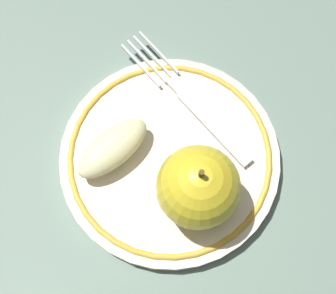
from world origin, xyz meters
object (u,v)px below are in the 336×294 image
Objects in this scene: apple_red_whole at (198,187)px; apple_slice_front at (112,148)px; plate at (168,157)px; fork at (190,102)px.

apple_red_whole is 0.09m from apple_slice_front.
fork reaches higher than plate.
plate is at bearing 62.07° from apple_red_whole.
apple_red_whole is at bearing -117.93° from plate.
fork is (0.08, 0.05, -0.04)m from apple_red_whole.
plate is 0.06m from fork.
apple_slice_front reaches higher than fork.
plate is 2.69× the size of apple_slice_front.
apple_red_whole is 0.47× the size of fork.
apple_slice_front reaches higher than plate.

